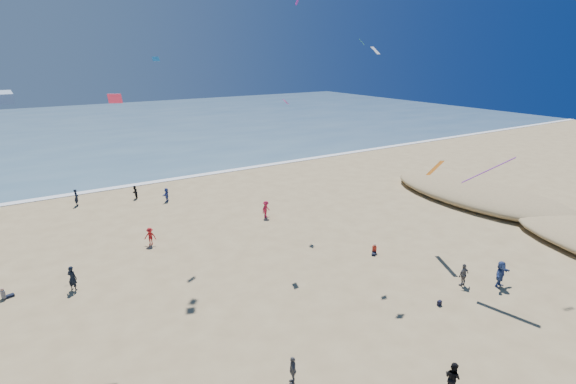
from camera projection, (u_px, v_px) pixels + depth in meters
ocean at (58, 131)px, 94.94m from camera, size 220.00×100.00×0.06m
surf_line at (111, 189)px, 54.78m from camera, size 220.00×1.20×0.08m
standing_flyers at (268, 263)px, 33.57m from camera, size 37.20×45.19×1.95m
seated_group at (294, 339)px, 25.41m from camera, size 27.10×26.82×0.84m
navy_bag at (439, 303)px, 29.52m from camera, size 0.28×0.18×0.34m
kites_aloft at (362, 71)px, 29.64m from camera, size 46.18×42.66×29.11m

